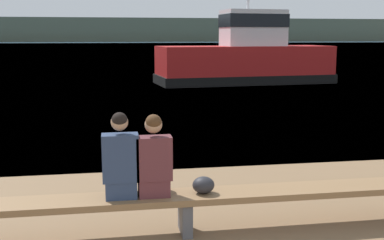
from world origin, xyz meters
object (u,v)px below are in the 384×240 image
Objects in this scene: bench_main at (185,201)px; shopping_bag at (203,185)px; person_right at (154,161)px; person_left at (120,161)px; tugboat_red at (246,60)px.

bench_main is 25.90× the size of shopping_bag.
person_right is at bearing -179.97° from bench_main.
person_right is (0.38, 0.00, -0.01)m from person_left.
person_right is 0.11× the size of tugboat_red.
bench_main is 0.91m from person_left.
shopping_bag is at bearing 156.78° from tugboat_red.
shopping_bag is (0.58, -0.01, -0.32)m from person_right.
tugboat_red is at bearing 70.90° from person_right.
bench_main is at bearing 156.14° from tugboat_red.
person_right is 0.67m from shopping_bag.
person_left is 1.03× the size of person_right.
shopping_bag is at bearing -0.41° from person_left.
person_left is at bearing -179.95° from person_right.
person_right reaches higher than shopping_bag.
bench_main is at bearing 178.06° from shopping_bag.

